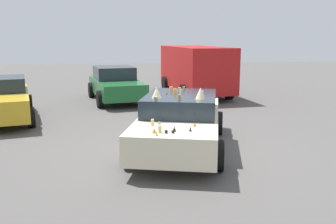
{
  "coord_description": "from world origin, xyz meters",
  "views": [
    {
      "loc": [
        -8.61,
        1.41,
        2.66
      ],
      "look_at": [
        0.0,
        0.3,
        0.9
      ],
      "focal_mm": 39.92,
      "sensor_mm": 36.0,
      "label": 1
    }
  ],
  "objects": [
    {
      "name": "ground_plane",
      "position": [
        0.0,
        0.0,
        0.0
      ],
      "size": [
        60.0,
        60.0,
        0.0
      ],
      "primitive_type": "plane",
      "color": "#514F4C"
    },
    {
      "name": "art_car_decorated",
      "position": [
        0.02,
        -0.0,
        0.68
      ],
      "size": [
        4.95,
        2.91,
        1.56
      ],
      "rotation": [
        0.0,
        0.0,
        2.88
      ],
      "color": "beige",
      "rests_on": "ground"
    },
    {
      "name": "parked_van_near_right",
      "position": [
        8.3,
        -2.04,
        1.24
      ],
      "size": [
        5.53,
        2.74,
        2.21
      ],
      "rotation": [
        0.0,
        0.0,
        3.26
      ],
      "color": "#B21919",
      "rests_on": "ground"
    },
    {
      "name": "parked_sedan_row_back_far",
      "position": [
        7.12,
        1.6,
        0.71
      ],
      "size": [
        4.51,
        2.56,
        1.41
      ],
      "rotation": [
        0.0,
        0.0,
        3.34
      ],
      "color": "#1E602D",
      "rests_on": "ground"
    },
    {
      "name": "parked_sedan_behind_left",
      "position": [
        3.77,
        5.24,
        0.68
      ],
      "size": [
        4.45,
        2.68,
        1.37
      ],
      "rotation": [
        0.0,
        0.0,
        3.39
      ],
      "color": "gold",
      "rests_on": "ground"
    }
  ]
}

